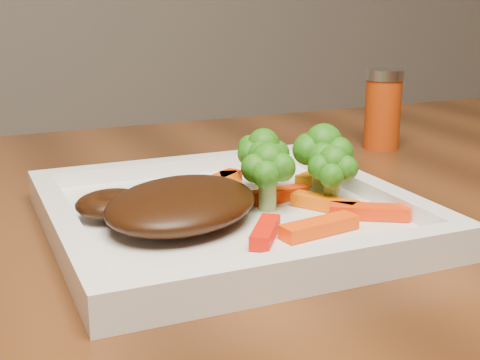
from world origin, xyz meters
name	(u,v)px	position (x,y,z in m)	size (l,w,h in m)	color
plate	(228,219)	(-0.16, 0.10, 0.76)	(0.27, 0.27, 0.01)	white
steak	(182,204)	(-0.20, 0.09, 0.78)	(0.13, 0.10, 0.03)	black
broccoli_0	(263,151)	(-0.11, 0.14, 0.80)	(0.05, 0.05, 0.07)	#247513
broccoli_1	(323,159)	(-0.07, 0.11, 0.79)	(0.06, 0.06, 0.06)	#1D5C0F
broccoli_2	(333,170)	(-0.07, 0.08, 0.79)	(0.05, 0.05, 0.06)	#1F7914
broccoli_3	(268,172)	(-0.13, 0.09, 0.79)	(0.05, 0.05, 0.06)	#135D0F
carrot_0	(319,227)	(-0.12, 0.03, 0.77)	(0.06, 0.02, 0.01)	#FE4504
carrot_1	(369,212)	(-0.06, 0.04, 0.77)	(0.06, 0.02, 0.01)	#F73104
carrot_2	(265,232)	(-0.15, 0.04, 0.77)	(0.05, 0.01, 0.01)	red
carrot_3	(317,176)	(-0.05, 0.15, 0.77)	(0.05, 0.01, 0.01)	orange
carrot_4	(232,185)	(-0.13, 0.15, 0.77)	(0.06, 0.02, 0.01)	#FF5704
carrot_5	(324,203)	(-0.08, 0.08, 0.77)	(0.05, 0.01, 0.01)	#FF6504
carrot_6	(279,194)	(-0.11, 0.11, 0.77)	(0.05, 0.01, 0.01)	#F23403
spice_shaker	(383,109)	(0.11, 0.28, 0.80)	(0.04, 0.04, 0.09)	#A83309
carrot_7	(220,181)	(-0.14, 0.17, 0.77)	(0.05, 0.01, 0.01)	#F23103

